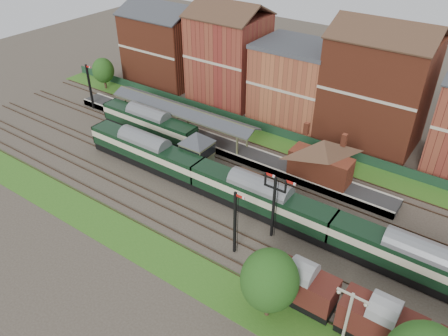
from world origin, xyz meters
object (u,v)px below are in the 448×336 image
Objects in this scene: signal_box at (197,150)px; goods_van_a at (380,323)px; semaphore_bracket at (274,203)px; dmu_train at (259,197)px; platform_railcar at (149,123)px.

goods_van_a is (29.19, -12.25, -0.84)m from signal_box.
semaphore_bracket is 0.15× the size of dmu_train.
goods_van_a is (41.20, -15.50, 0.02)m from platform_railcar.
signal_box is 0.87× the size of goods_van_a.
signal_box is 16.16m from semaphore_bracket.
dmu_train is (11.79, -3.25, -0.72)m from signal_box.
platform_railcar is 2.51× the size of goods_van_a.
dmu_train reaches higher than goods_van_a.
signal_box is 12.25m from dmu_train.
semaphore_bracket reaches higher than signal_box.
dmu_train is at bearing 152.65° from goods_van_a.
goods_van_a is at bearing -24.66° from semaphore_bracket.
dmu_train reaches higher than platform_railcar.
platform_railcar is (-23.80, 6.50, -0.14)m from dmu_train.
semaphore_bracket reaches higher than dmu_train.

